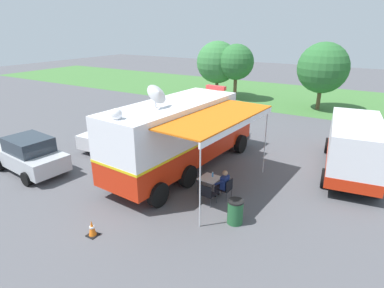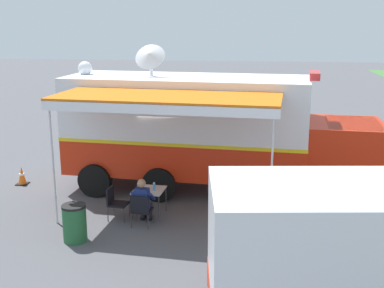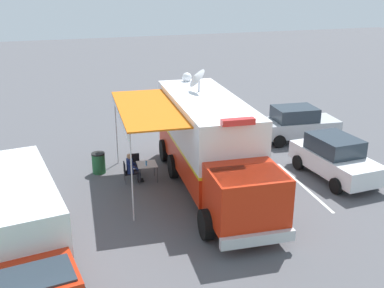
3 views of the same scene
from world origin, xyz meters
name	(u,v)px [view 1 (image 1 of 3)]	position (x,y,z in m)	size (l,w,h in m)	color
ground_plane	(174,175)	(0.00, 0.00, 0.00)	(100.00, 100.00, 0.00)	#515156
grass_verge	(291,97)	(0.00, 20.90, 0.00)	(80.00, 14.00, 0.01)	#427538
lot_stripe	(141,149)	(-3.54, 1.85, 0.00)	(0.12, 4.80, 0.01)	silver
command_truck	(183,132)	(0.09, 0.74, 1.94)	(5.28, 9.65, 4.53)	red
folding_table	(210,179)	(2.32, -0.70, 0.67)	(0.86, 0.86, 0.73)	silver
water_bottle	(213,174)	(2.37, -0.54, 0.83)	(0.07, 0.07, 0.22)	#4C99D8
folding_chair_at_table	(227,188)	(3.12, -0.74, 0.51)	(0.51, 0.51, 0.87)	black
folding_chair_beside_table	(208,193)	(2.67, -1.55, 0.51)	(0.51, 0.51, 0.87)	black
seated_responder	(223,183)	(2.93, -0.72, 0.65)	(0.68, 0.58, 1.25)	navy
trash_bin	(235,212)	(4.11, -2.12, 0.46)	(0.57, 0.57, 0.91)	#235B33
traffic_cone	(92,228)	(0.29, -5.29, 0.28)	(0.36, 0.36, 0.58)	black
support_truck	(353,146)	(7.11, 4.52, 1.39)	(3.03, 7.01, 2.70)	white
car_behind_truck	(114,131)	(-5.21, 1.48, 0.88)	(2.18, 4.29, 1.76)	silver
car_far_corner	(29,154)	(-6.14, -3.23, 0.88)	(4.35, 2.32, 1.76)	#B2B5BA
tree_far_left	(217,62)	(-6.33, 16.94, 3.36)	(3.98, 3.98, 5.36)	brown
tree_left_of_centre	(236,62)	(-4.25, 16.66, 3.51)	(3.25, 3.25, 5.16)	brown
tree_right_of_centre	(323,68)	(3.33, 16.77, 3.46)	(4.08, 4.08, 5.51)	brown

